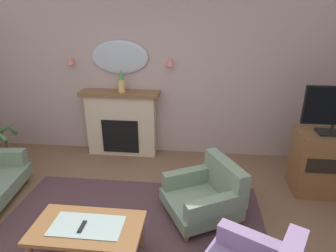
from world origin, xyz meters
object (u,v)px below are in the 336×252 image
at_px(wall_mirror, 120,57).
at_px(fireplace, 122,124).
at_px(mantel_vase_right, 121,82).
at_px(armchair_beside_couch, 207,193).
at_px(wall_sconce_right, 170,62).
at_px(wall_sconce_left, 70,60).
at_px(tv_remote, 82,227).
at_px(coffee_table, 88,230).
at_px(tv_cabinet, 324,162).
at_px(potted_plant_small_fern, 6,143).

bearing_deg(wall_mirror, fireplace, -90.00).
height_order(mantel_vase_right, armchair_beside_couch, mantel_vase_right).
bearing_deg(wall_sconce_right, wall_sconce_left, 180.00).
xyz_separation_m(tv_remote, armchair_beside_couch, (1.24, 0.91, -0.15)).
xyz_separation_m(coffee_table, tv_remote, (-0.04, -0.03, 0.07)).
relative_size(fireplace, wall_mirror, 1.42).
xyz_separation_m(fireplace, tv_cabinet, (3.13, -0.87, -0.12)).
distance_m(mantel_vase_right, coffee_table, 2.63).
distance_m(fireplace, wall_sconce_right, 1.38).
height_order(mantel_vase_right, tv_cabinet, mantel_vase_right).
bearing_deg(fireplace, tv_cabinet, -15.59).
height_order(wall_mirror, wall_sconce_left, wall_mirror).
distance_m(fireplace, armchair_beside_couch, 2.19).
distance_m(fireplace, coffee_table, 2.49).
height_order(wall_mirror, coffee_table, wall_mirror).
height_order(wall_mirror, potted_plant_small_fern, wall_mirror).
bearing_deg(wall_mirror, wall_sconce_right, -3.37).
height_order(wall_mirror, tv_cabinet, wall_mirror).
xyz_separation_m(fireplace, mantel_vase_right, (0.05, -0.03, 0.76)).
bearing_deg(mantel_vase_right, tv_remote, -85.45).
relative_size(coffee_table, tv_cabinet, 1.22).
height_order(mantel_vase_right, wall_mirror, wall_mirror).
bearing_deg(armchair_beside_couch, mantel_vase_right, 132.76).
bearing_deg(fireplace, armchair_beside_couch, -46.78).
distance_m(mantel_vase_right, armchair_beside_couch, 2.36).
bearing_deg(potted_plant_small_fern, fireplace, 15.52).
bearing_deg(tv_remote, fireplace, 95.64).
bearing_deg(fireplace, wall_mirror, 90.00).
bearing_deg(tv_remote, wall_sconce_right, 76.90).
distance_m(fireplace, wall_mirror, 1.15).
xyz_separation_m(mantel_vase_right, tv_remote, (0.20, -2.47, -0.88)).
xyz_separation_m(wall_sconce_right, coffee_table, (-0.57, -2.56, -1.28)).
bearing_deg(potted_plant_small_fern, wall_sconce_right, 12.68).
relative_size(wall_sconce_left, tv_cabinet, 0.16).
bearing_deg(fireplace, tv_remote, -84.36).
relative_size(wall_mirror, potted_plant_small_fern, 1.29).
distance_m(wall_sconce_left, wall_sconce_right, 1.70).
bearing_deg(tv_remote, coffee_table, 39.55).
bearing_deg(tv_cabinet, potted_plant_small_fern, 176.03).
bearing_deg(tv_remote, armchair_beside_couch, 36.25).
bearing_deg(tv_remote, wall_mirror, 95.34).
height_order(armchair_beside_couch, potted_plant_small_fern, potted_plant_small_fern).
bearing_deg(tv_cabinet, coffee_table, -150.65).
bearing_deg(fireplace, wall_sconce_left, 173.84).
height_order(fireplace, wall_sconce_right, wall_sconce_right).
distance_m(coffee_table, potted_plant_small_fern, 2.92).
relative_size(wall_sconce_left, potted_plant_small_fern, 0.19).
bearing_deg(coffee_table, armchair_beside_couch, 36.15).
height_order(wall_mirror, armchair_beside_couch, wall_mirror).
bearing_deg(mantel_vase_right, coffee_table, -84.56).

